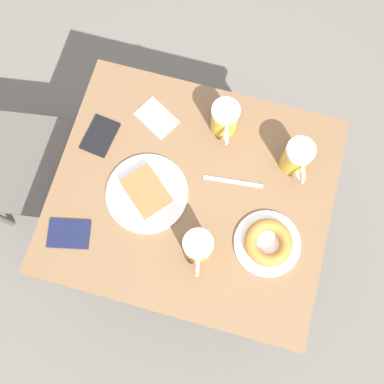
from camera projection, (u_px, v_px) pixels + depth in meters
The scene contains 11 objects.
ground_plane at pixel (192, 231), 2.03m from camera, with size 8.00×8.00×0.00m, color #666059.
table at pixel (192, 199), 1.40m from camera, with size 0.74×0.86×0.73m.
plate_with_cake at pixel (147, 193), 1.31m from camera, with size 0.26×0.26×0.05m.
plate_with_donut at pixel (268, 243), 1.27m from camera, with size 0.20×0.20×0.05m.
beer_mug_left at pixel (225, 119), 1.32m from camera, with size 0.13×0.09×0.12m.
beer_mug_center at pixel (297, 157), 1.29m from camera, with size 0.12×0.09×0.12m.
beer_mug_right at pixel (198, 247), 1.22m from camera, with size 0.13×0.09×0.12m.
napkin_folded at pixel (157, 118), 1.39m from camera, with size 0.14×0.15×0.00m.
fork at pixel (233, 182), 1.33m from camera, with size 0.03×0.19×0.00m.
passport_near_edge at pixel (69, 234), 1.29m from camera, with size 0.11×0.14×0.01m.
passport_far_edge at pixel (100, 136), 1.37m from camera, with size 0.14×0.10×0.01m.
Camera 1 is at (-0.32, -0.09, 2.02)m, focal length 40.00 mm.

